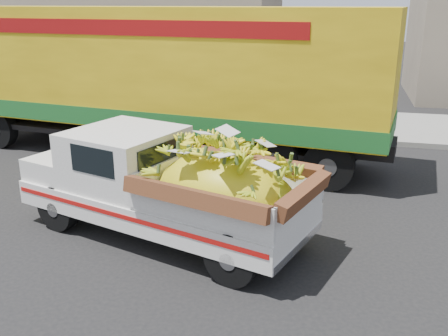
# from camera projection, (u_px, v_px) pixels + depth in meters

# --- Properties ---
(ground) EXTENTS (100.00, 100.00, 0.00)m
(ground) POSITION_uv_depth(u_px,v_px,m) (80.00, 237.00, 8.70)
(ground) COLOR black
(ground) RESTS_ON ground
(curb) EXTENTS (60.00, 0.25, 0.15)m
(curb) POSITION_uv_depth(u_px,v_px,m) (200.00, 131.00, 15.57)
(curb) COLOR gray
(curb) RESTS_ON ground
(sidewalk) EXTENTS (60.00, 4.00, 0.14)m
(sidewalk) POSITION_uv_depth(u_px,v_px,m) (217.00, 117.00, 17.51)
(sidewalk) COLOR gray
(sidewalk) RESTS_ON ground
(building_left) EXTENTS (18.00, 6.00, 5.00)m
(building_left) POSITION_uv_depth(u_px,v_px,m) (87.00, 33.00, 23.99)
(building_left) COLOR gray
(building_left) RESTS_ON ground
(pickup_truck) EXTENTS (5.43, 3.30, 1.79)m
(pickup_truck) POSITION_uv_depth(u_px,v_px,m) (181.00, 187.00, 8.29)
(pickup_truck) COLOR black
(pickup_truck) RESTS_ON ground
(semi_trailer) EXTENTS (12.05, 4.07, 3.80)m
(semi_trailer) POSITION_uv_depth(u_px,v_px,m) (157.00, 75.00, 12.75)
(semi_trailer) COLOR black
(semi_trailer) RESTS_ON ground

